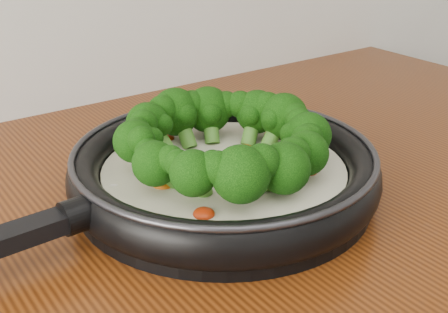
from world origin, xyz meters
TOP-DOWN VIEW (x-y plane):
  - skillet at (0.10, 1.10)m, footprint 0.57×0.38m

SIDE VIEW (x-z plane):
  - skillet at x=0.10m, z-range 0.89..0.99m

